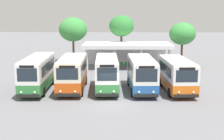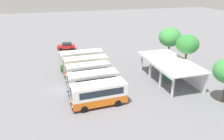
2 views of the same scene
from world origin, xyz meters
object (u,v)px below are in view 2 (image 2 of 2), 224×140
(waiting_chair_second_from_end, at_px, (163,76))
(city_bus_middle_cream, at_px, (88,73))
(waiting_chair_fourth_seat, at_px, (167,79))
(city_bus_second_in_row, at_px, (86,66))
(parked_car_flank, at_px, (66,46))
(city_bus_fourth_amber, at_px, (93,82))
(city_bus_fifth_blue, at_px, (99,93))
(waiting_chair_middle_seat, at_px, (166,77))
(waiting_chair_fifth_seat, at_px, (169,81))
(city_bus_nearest_orange, at_px, (82,59))
(waiting_chair_end_by_column, at_px, (161,75))

(waiting_chair_second_from_end, bearing_deg, city_bus_middle_cream, -97.44)
(waiting_chair_fourth_seat, bearing_deg, city_bus_second_in_row, -117.70)
(parked_car_flank, bearing_deg, city_bus_fourth_amber, 3.59)
(city_bus_fifth_blue, xyz_separation_m, waiting_chair_middle_seat, (-4.66, 12.29, -1.24))
(waiting_chair_second_from_end, xyz_separation_m, waiting_chair_fifth_seat, (1.88, -0.02, 0.00))
(city_bus_nearest_orange, relative_size, city_bus_fourth_amber, 1.09)
(city_bus_second_in_row, bearing_deg, waiting_chair_middle_seat, 64.86)
(city_bus_nearest_orange, relative_size, waiting_chair_middle_seat, 9.32)
(city_bus_nearest_orange, distance_m, waiting_chair_middle_seat, 15.33)
(city_bus_nearest_orange, distance_m, waiting_chair_end_by_column, 14.51)
(waiting_chair_second_from_end, height_order, waiting_chair_fourth_seat, same)
(city_bus_middle_cream, height_order, waiting_chair_middle_seat, city_bus_middle_cream)
(city_bus_fifth_blue, distance_m, waiting_chair_end_by_column, 13.58)
(city_bus_middle_cream, xyz_separation_m, waiting_chair_second_from_end, (1.60, 12.27, -1.33))
(city_bus_fifth_blue, distance_m, waiting_chair_fourth_seat, 12.91)
(waiting_chair_second_from_end, xyz_separation_m, waiting_chair_fourth_seat, (1.26, -0.01, 0.00))
(city_bus_nearest_orange, height_order, waiting_chair_fifth_seat, city_bus_nearest_orange)
(parked_car_flank, distance_m, waiting_chair_fourth_seat, 26.99)
(waiting_chair_end_by_column, height_order, waiting_chair_fifth_seat, same)
(parked_car_flank, height_order, waiting_chair_middle_seat, parked_car_flank)
(city_bus_fifth_blue, height_order, parked_car_flank, city_bus_fifth_blue)
(city_bus_second_in_row, distance_m, parked_car_flank, 17.07)
(city_bus_nearest_orange, xyz_separation_m, waiting_chair_second_from_end, (8.49, 12.17, -1.33))
(city_bus_middle_cream, distance_m, city_bus_fourth_amber, 3.44)
(waiting_chair_middle_seat, xyz_separation_m, waiting_chair_fourth_seat, (0.63, -0.09, 0.00))
(city_bus_fourth_amber, xyz_separation_m, waiting_chair_fifth_seat, (0.04, 12.18, -1.30))
(city_bus_fourth_amber, xyz_separation_m, waiting_chair_middle_seat, (-1.21, 12.28, -1.30))
(waiting_chair_second_from_end, relative_size, waiting_chair_fourth_seat, 1.00)
(city_bus_second_in_row, distance_m, waiting_chair_second_from_end, 13.09)
(city_bus_nearest_orange, bearing_deg, waiting_chair_fifth_seat, 49.51)
(waiting_chair_fifth_seat, bearing_deg, city_bus_fifth_blue, -74.42)
(city_bus_fifth_blue, bearing_deg, waiting_chair_end_by_column, 115.93)
(city_bus_middle_cream, bearing_deg, waiting_chair_middle_seat, 79.77)
(waiting_chair_end_by_column, xyz_separation_m, waiting_chair_second_from_end, (0.63, 0.05, 0.00))
(city_bus_fourth_amber, height_order, waiting_chair_middle_seat, city_bus_fourth_amber)
(city_bus_nearest_orange, height_order, waiting_chair_end_by_column, city_bus_nearest_orange)
(city_bus_middle_cream, distance_m, parked_car_flank, 20.48)
(city_bus_second_in_row, bearing_deg, waiting_chair_fifth_seat, 59.97)
(city_bus_middle_cream, bearing_deg, waiting_chair_second_from_end, 82.56)
(parked_car_flank, xyz_separation_m, waiting_chair_end_by_column, (21.37, 13.65, -0.30))
(city_bus_fourth_amber, bearing_deg, city_bus_nearest_orange, 179.83)
(waiting_chair_fifth_seat, bearing_deg, city_bus_fourth_amber, -90.20)
(parked_car_flank, xyz_separation_m, waiting_chair_middle_seat, (22.63, 13.78, -0.30))
(waiting_chair_fourth_seat, bearing_deg, city_bus_nearest_orange, -128.69)
(city_bus_second_in_row, xyz_separation_m, waiting_chair_fourth_seat, (6.30, 12.00, -1.30))
(city_bus_fifth_blue, height_order, waiting_chair_end_by_column, city_bus_fifth_blue)
(city_bus_fourth_amber, xyz_separation_m, waiting_chair_second_from_end, (-1.84, 12.20, -1.30))
(city_bus_nearest_orange, xyz_separation_m, waiting_chair_fifth_seat, (10.37, 12.15, -1.33))
(parked_car_flank, height_order, waiting_chair_second_from_end, parked_car_flank)
(city_bus_fifth_blue, xyz_separation_m, waiting_chair_end_by_column, (-5.91, 12.16, -1.24))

